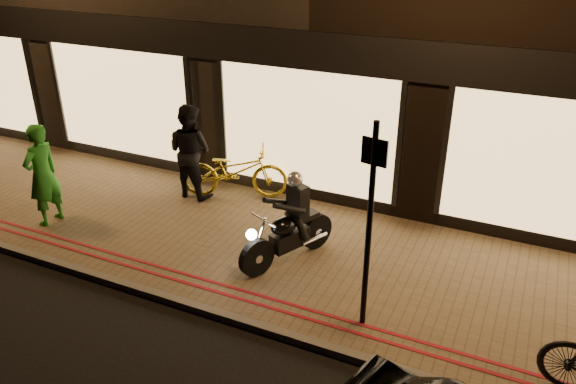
# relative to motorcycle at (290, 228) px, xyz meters

# --- Properties ---
(ground) EXTENTS (90.00, 90.00, 0.00)m
(ground) POSITION_rel_motorcycle_xyz_m (-0.66, -1.76, -0.73)
(ground) COLOR black
(ground) RESTS_ON ground
(sidewalk) EXTENTS (50.00, 4.00, 0.12)m
(sidewalk) POSITION_rel_motorcycle_xyz_m (-0.66, 0.24, -0.67)
(sidewalk) COLOR brown
(sidewalk) RESTS_ON ground
(kerb_stone) EXTENTS (50.00, 0.14, 0.12)m
(kerb_stone) POSITION_rel_motorcycle_xyz_m (-0.66, -1.71, -0.67)
(kerb_stone) COLOR #59544C
(kerb_stone) RESTS_ON ground
(red_kerb_lines) EXTENTS (50.00, 0.26, 0.01)m
(red_kerb_lines) POSITION_rel_motorcycle_xyz_m (-0.66, -1.21, -0.61)
(red_kerb_lines) COLOR maroon
(red_kerb_lines) RESTS_ON sidewalk
(motorcycle) EXTENTS (0.94, 1.82, 1.59)m
(motorcycle) POSITION_rel_motorcycle_xyz_m (0.00, 0.00, 0.00)
(motorcycle) COLOR black
(motorcycle) RESTS_ON sidewalk
(sign_post) EXTENTS (0.35, 0.09, 3.00)m
(sign_post) POSITION_rel_motorcycle_xyz_m (1.63, -1.04, 1.06)
(sign_post) COLOR black
(sign_post) RESTS_ON sidewalk
(bicycle_gold) EXTENTS (2.28, 1.51, 1.13)m
(bicycle_gold) POSITION_rel_motorcycle_xyz_m (-2.03, 1.73, -0.05)
(bicycle_gold) COLOR gold
(bicycle_gold) RESTS_ON sidewalk
(person_green) EXTENTS (0.48, 0.72, 1.94)m
(person_green) POSITION_rel_motorcycle_xyz_m (-4.65, -0.71, 0.35)
(person_green) COLOR #247D21
(person_green) RESTS_ON sidewalk
(person_dark) EXTENTS (1.00, 0.81, 1.95)m
(person_dark) POSITION_rel_motorcycle_xyz_m (-2.87, 1.42, 0.36)
(person_dark) COLOR black
(person_dark) RESTS_ON sidewalk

